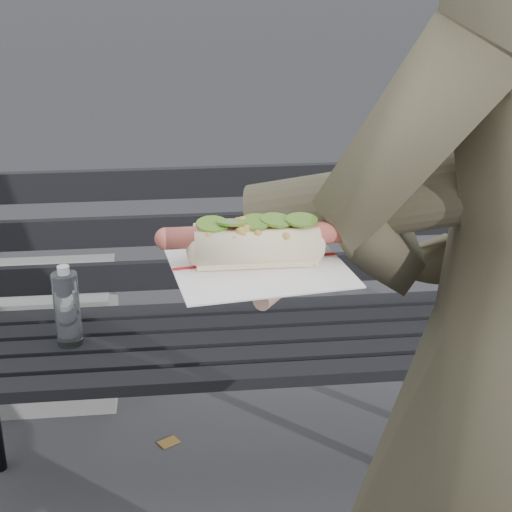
{
  "coord_description": "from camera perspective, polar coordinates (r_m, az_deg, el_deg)",
  "views": [
    {
      "loc": [
        -0.13,
        -0.85,
        1.41
      ],
      "look_at": [
        -0.04,
        -0.04,
        1.09
      ],
      "focal_mm": 55.0,
      "sensor_mm": 36.0,
      "label": 1
    }
  ],
  "objects": [
    {
      "name": "park_bench",
      "position": [
        2.06,
        -2.13,
        -3.88
      ],
      "size": [
        1.5,
        0.44,
        0.88
      ],
      "color": "black",
      "rests_on": "ground"
    },
    {
      "name": "held_hotdog",
      "position": [
        0.96,
        10.61,
        3.54
      ],
      "size": [
        0.62,
        0.3,
        0.2
      ],
      "color": "#45402E"
    }
  ]
}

